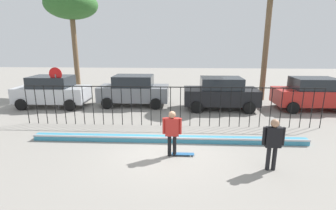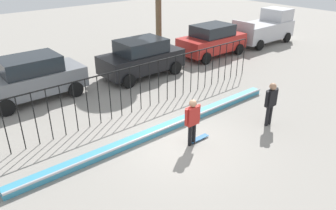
# 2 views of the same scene
# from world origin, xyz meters

# --- Properties ---
(ground_plane) EXTENTS (60.00, 60.00, 0.00)m
(ground_plane) POSITION_xyz_m (0.00, 0.00, 0.00)
(ground_plane) COLOR gray
(bowl_coping_ledge) EXTENTS (11.00, 0.41, 0.27)m
(bowl_coping_ledge) POSITION_xyz_m (0.00, 0.93, 0.12)
(bowl_coping_ledge) COLOR teal
(bowl_coping_ledge) RESTS_ON ground
(perimeter_fence) EXTENTS (14.04, 0.04, 1.90)m
(perimeter_fence) POSITION_xyz_m (0.00, 2.94, 1.16)
(perimeter_fence) COLOR black
(perimeter_fence) RESTS_ON ground
(skateboarder) EXTENTS (0.67, 0.25, 1.65)m
(skateboarder) POSITION_xyz_m (0.19, -0.36, 0.99)
(skateboarder) COLOR black
(skateboarder) RESTS_ON ground
(skateboard) EXTENTS (0.80, 0.20, 0.07)m
(skateboard) POSITION_xyz_m (0.57, -0.32, 0.06)
(skateboard) COLOR #26598C
(skateboard) RESTS_ON ground
(camera_operator) EXTENTS (0.67, 0.25, 1.67)m
(camera_operator) POSITION_xyz_m (3.33, -1.19, 1.00)
(camera_operator) COLOR black
(camera_operator) RESTS_ON ground
(parked_car_gray) EXTENTS (4.30, 2.12, 1.90)m
(parked_car_gray) POSITION_xyz_m (-2.47, 6.81, 0.97)
(parked_car_gray) COLOR slate
(parked_car_gray) RESTS_ON ground
(parked_car_black) EXTENTS (4.30, 2.12, 1.90)m
(parked_car_black) POSITION_xyz_m (2.84, 6.15, 0.97)
(parked_car_black) COLOR black
(parked_car_black) RESTS_ON ground
(parked_car_red) EXTENTS (4.30, 2.12, 1.90)m
(parked_car_red) POSITION_xyz_m (8.21, 6.29, 0.97)
(parked_car_red) COLOR #B2231E
(parked_car_red) RESTS_ON ground
(pickup_truck) EXTENTS (4.70, 2.12, 2.24)m
(pickup_truck) POSITION_xyz_m (13.32, 6.07, 1.04)
(pickup_truck) COLOR #B7B7BC
(pickup_truck) RESTS_ON ground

